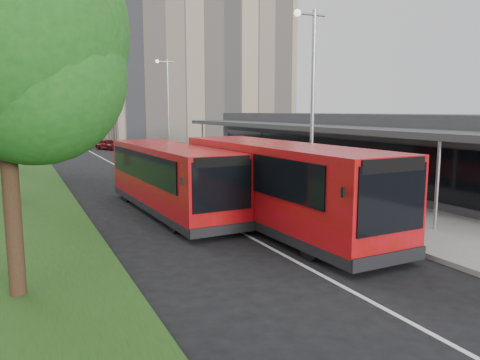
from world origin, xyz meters
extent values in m
plane|color=black|center=(0.00, 0.00, 0.00)|extent=(120.00, 120.00, 0.00)
cube|color=slate|center=(6.00, 20.00, 0.07)|extent=(5.00, 80.00, 0.15)
cube|color=#1F4717|center=(-7.00, 20.00, 0.05)|extent=(5.00, 80.00, 0.10)
cube|color=silver|center=(0.00, 15.00, 0.01)|extent=(0.12, 70.00, 0.01)
cube|color=silver|center=(3.30, -2.00, 0.01)|extent=(0.12, 2.00, 0.01)
cube|color=silver|center=(3.30, 4.00, 0.01)|extent=(0.12, 2.00, 0.01)
cube|color=silver|center=(3.30, 10.00, 0.01)|extent=(0.12, 2.00, 0.01)
cube|color=silver|center=(3.30, 16.00, 0.01)|extent=(0.12, 2.00, 0.01)
cube|color=silver|center=(3.30, 22.00, 0.01)|extent=(0.12, 2.00, 0.01)
cube|color=silver|center=(3.30, 28.00, 0.01)|extent=(0.12, 2.00, 0.01)
cube|color=silver|center=(3.30, 34.00, 0.01)|extent=(0.12, 2.00, 0.01)
cube|color=silver|center=(3.30, 40.00, 0.01)|extent=(0.12, 2.00, 0.01)
cube|color=silver|center=(3.30, 46.00, 0.01)|extent=(0.12, 2.00, 0.01)
cube|color=tan|center=(14.00, 42.00, 9.00)|extent=(22.00, 12.00, 18.00)
cube|color=#323235|center=(11.00, 8.00, 2.00)|extent=(5.00, 26.00, 4.00)
cube|color=black|center=(8.48, 8.00, 1.60)|extent=(0.06, 24.00, 2.20)
cube|color=#323235|center=(7.20, 8.00, 3.30)|extent=(2.80, 26.00, 0.25)
cylinder|color=gray|center=(5.90, -3.00, 1.65)|extent=(0.12, 0.12, 3.30)
cylinder|color=gray|center=(5.90, 19.00, 1.65)|extent=(0.12, 0.12, 3.30)
cylinder|color=#2F2112|center=(-7.00, -3.00, 2.08)|extent=(0.36, 0.36, 4.15)
sphere|color=#195416|center=(-6.40, -3.40, 4.91)|extent=(3.78, 3.78, 3.78)
cylinder|color=#2F2112|center=(-7.00, 9.00, 1.94)|extent=(0.36, 0.36, 3.87)
sphere|color=#195416|center=(-7.00, 9.00, 5.45)|extent=(4.93, 4.93, 4.93)
sphere|color=#195416|center=(-6.40, 8.60, 4.57)|extent=(3.52, 3.52, 3.52)
cylinder|color=#2F2112|center=(-7.00, 21.00, 1.97)|extent=(0.36, 0.36, 3.95)
sphere|color=#195416|center=(-7.00, 21.00, 5.57)|extent=(5.03, 5.03, 5.03)
sphere|color=#195416|center=(-6.40, 20.60, 4.67)|extent=(3.59, 3.59, 3.59)
sphere|color=#195416|center=(-7.50, 21.50, 4.94)|extent=(3.95, 3.95, 3.95)
cylinder|color=gray|center=(4.20, 2.00, 4.15)|extent=(0.16, 0.16, 8.00)
cylinder|color=gray|center=(4.00, 2.00, 7.95)|extent=(1.40, 0.10, 0.10)
sphere|color=silver|center=(3.40, 2.00, 7.95)|extent=(0.28, 0.28, 0.28)
cylinder|color=gray|center=(4.20, 22.00, 4.15)|extent=(0.16, 0.16, 8.00)
cylinder|color=gray|center=(4.00, 22.00, 7.95)|extent=(1.40, 0.10, 0.10)
sphere|color=silver|center=(3.40, 22.00, 7.95)|extent=(0.28, 0.28, 0.28)
cube|color=red|center=(1.41, -0.09, 1.69)|extent=(2.94, 10.69, 2.68)
cube|color=black|center=(1.41, -0.09, 0.38)|extent=(2.96, 10.71, 0.30)
cube|color=black|center=(1.62, -5.40, 1.97)|extent=(2.27, 0.14, 1.77)
cube|color=black|center=(1.20, 5.23, 2.12)|extent=(2.22, 0.14, 1.31)
cube|color=black|center=(0.12, 0.17, 2.17)|extent=(0.40, 9.08, 1.21)
cube|color=black|center=(2.68, 0.27, 2.17)|extent=(0.40, 9.08, 1.21)
cube|color=black|center=(1.62, -5.41, 0.40)|extent=(2.53, 0.18, 0.35)
cube|color=black|center=(1.62, -5.41, 2.83)|extent=(2.12, 0.12, 0.35)
cube|color=black|center=(0.20, -5.24, 2.22)|extent=(0.08, 0.08, 0.25)
cube|color=black|center=(3.02, -5.13, 2.22)|extent=(0.08, 0.08, 0.25)
cylinder|color=black|center=(0.49, -3.56, 0.45)|extent=(0.34, 0.92, 0.91)
cylinder|color=black|center=(2.60, -3.48, 0.45)|extent=(0.34, 0.92, 0.91)
cylinder|color=black|center=(0.22, 3.30, 0.45)|extent=(0.34, 0.92, 0.91)
cylinder|color=black|center=(2.34, 3.38, 0.45)|extent=(0.34, 0.92, 0.91)
cube|color=red|center=(-1.22, 4.14, 1.54)|extent=(2.72, 9.77, 2.44)
cube|color=black|center=(-1.22, 4.14, 0.35)|extent=(2.74, 9.79, 0.28)
cube|color=black|center=(-1.00, -0.72, 1.80)|extent=(2.07, 0.14, 1.61)
cube|color=black|center=(-1.43, 8.99, 1.94)|extent=(2.03, 0.14, 1.20)
cube|color=black|center=(-2.40, 4.36, 1.98)|extent=(0.41, 8.29, 1.11)
cube|color=black|center=(-0.06, 4.46, 1.98)|extent=(0.41, 8.29, 1.11)
cube|color=black|center=(-1.00, -0.73, 0.37)|extent=(2.31, 0.18, 0.32)
cube|color=black|center=(-1.00, -0.73, 2.58)|extent=(1.94, 0.12, 0.32)
cube|color=black|center=(-2.30, -0.57, 2.03)|extent=(0.08, 0.08, 0.23)
cube|color=black|center=(0.28, -0.46, 2.03)|extent=(0.08, 0.08, 0.23)
cylinder|color=black|center=(-2.05, 0.96, 0.41)|extent=(0.31, 0.84, 0.83)
cylinder|color=black|center=(-0.11, 1.05, 0.41)|extent=(0.31, 0.84, 0.83)
cylinder|color=black|center=(-2.32, 7.23, 0.41)|extent=(0.31, 0.84, 0.83)
cylinder|color=black|center=(-0.39, 7.31, 0.41)|extent=(0.31, 0.84, 0.83)
cylinder|color=#382017|center=(5.86, 8.61, 0.63)|extent=(0.68, 0.68, 0.96)
cylinder|color=yellow|center=(4.62, 18.20, 0.69)|extent=(0.20, 0.20, 1.08)
imported|color=#520B0F|center=(2.10, 37.43, 0.57)|extent=(2.61, 3.63, 1.15)
imported|color=navy|center=(-1.23, 43.01, 0.66)|extent=(2.84, 4.24, 1.32)
camera|label=1|loc=(-6.83, -14.16, 4.17)|focal=35.00mm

